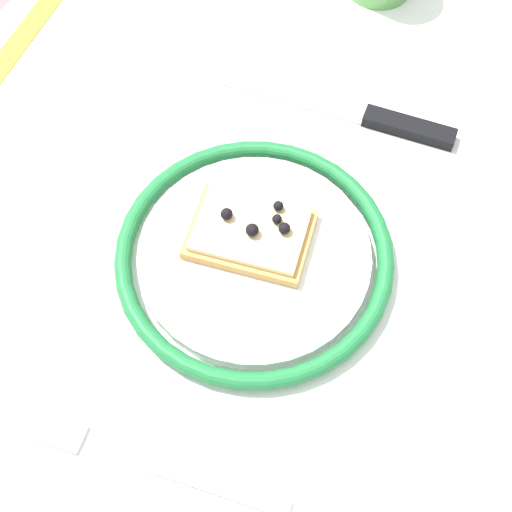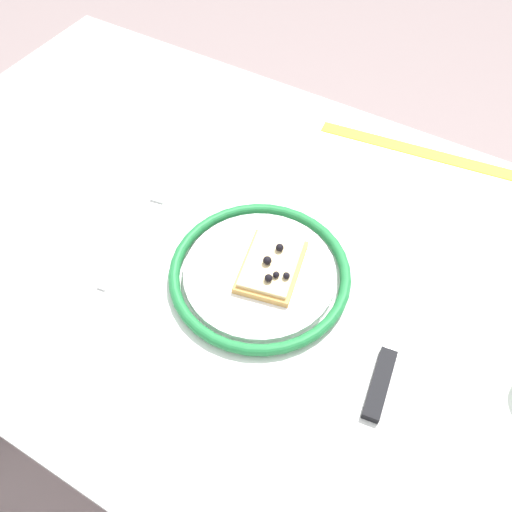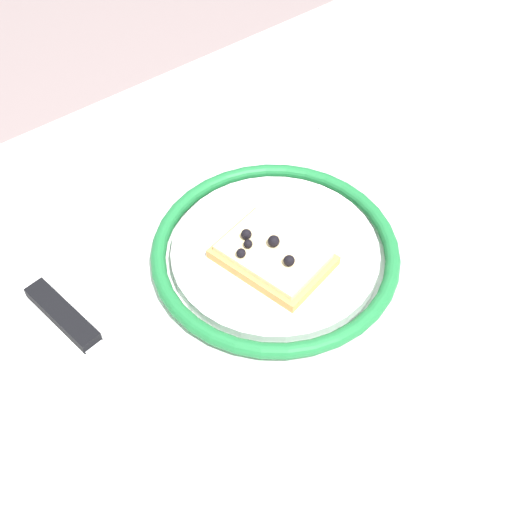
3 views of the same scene
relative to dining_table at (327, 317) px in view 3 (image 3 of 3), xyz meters
The scene contains 5 objects.
dining_table is the anchor object (origin of this frame).
plate 0.14m from the dining_table, 32.05° to the right, with size 0.24×0.24×0.02m.
pizza_slice_near 0.15m from the dining_table, 19.45° to the right, with size 0.09×0.12×0.03m.
knife 0.28m from the dining_table, 14.54° to the right, with size 0.05×0.24×0.01m.
fork 0.19m from the dining_table, 158.28° to the right, with size 0.05×0.20×0.00m.
Camera 3 is at (0.32, 0.28, 1.27)m, focal length 45.88 mm.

